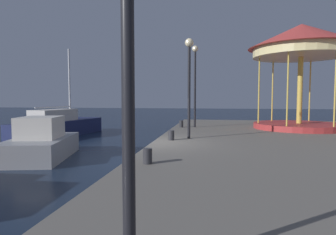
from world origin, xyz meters
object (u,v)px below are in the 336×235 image
object	(u,v)px
lamp_post_mid_promenade	(189,70)
bollard_center	(148,156)
bollard_north	(171,135)
lamp_post_far_end	(195,72)
carousel	(301,50)
bollard_south	(181,124)
sailboat_navy	(59,126)
motorboat_grey	(41,143)

from	to	relation	value
lamp_post_mid_promenade	bollard_center	bearing A→B (deg)	-97.55
bollard_north	lamp_post_mid_promenade	bearing A→B (deg)	42.69
lamp_post_far_end	carousel	bearing A→B (deg)	0.55
carousel	bollard_south	bearing A→B (deg)	-177.60
carousel	bollard_south	xyz separation A→B (m)	(-6.59, -0.28, -4.13)
sailboat_navy	lamp_post_far_end	distance (m)	9.54
lamp_post_mid_promenade	sailboat_navy	bearing A→B (deg)	149.20
carousel	lamp_post_mid_promenade	distance (m)	7.70
lamp_post_mid_promenade	bollard_north	bearing A→B (deg)	-137.31
lamp_post_far_end	bollard_south	world-z (taller)	lamp_post_far_end
carousel	bollard_north	world-z (taller)	carousel
carousel	bollard_center	distance (m)	12.45
lamp_post_mid_promenade	bollard_center	world-z (taller)	lamp_post_mid_promenade
lamp_post_far_end	bollard_center	bearing A→B (deg)	-93.43
lamp_post_mid_promenade	motorboat_grey	bearing A→B (deg)	-168.63
carousel	bollard_north	xyz separation A→B (m)	(-6.41, -5.52, -4.13)
bollard_south	bollard_center	bearing A→B (deg)	-88.84
motorboat_grey	lamp_post_far_end	size ratio (longest dim) A/B	0.93
carousel	lamp_post_mid_promenade	size ratio (longest dim) A/B	1.38
motorboat_grey	lamp_post_mid_promenade	world-z (taller)	lamp_post_mid_promenade
motorboat_grey	bollard_north	world-z (taller)	motorboat_grey
sailboat_navy	bollard_north	distance (m)	10.26
lamp_post_mid_promenade	carousel	bearing A→B (deg)	40.51
sailboat_navy	lamp_post_mid_promenade	bearing A→B (deg)	-30.80
motorboat_grey	bollard_south	world-z (taller)	motorboat_grey
bollard_north	carousel	bearing A→B (deg)	40.74
motorboat_grey	bollard_center	distance (m)	6.57
bollard_north	bollard_center	bearing A→B (deg)	-89.88
motorboat_grey	carousel	bearing A→B (deg)	27.43
sailboat_navy	lamp_post_mid_promenade	distance (m)	10.89
sailboat_navy	motorboat_grey	xyz separation A→B (m)	(2.94, -6.58, -0.05)
lamp_post_mid_promenade	lamp_post_far_end	distance (m)	4.86
lamp_post_mid_promenade	bollard_north	xyz separation A→B (m)	(-0.66, -0.61, -2.67)
carousel	bollard_center	xyz separation A→B (m)	(-6.40, -9.84, -4.13)
motorboat_grey	bollard_north	size ratio (longest dim) A/B	11.03
lamp_post_far_end	sailboat_navy	bearing A→B (deg)	176.71
carousel	bollard_center	bearing A→B (deg)	-123.03
lamp_post_mid_promenade	bollard_south	xyz separation A→B (m)	(-0.85, 4.63, -2.67)
lamp_post_far_end	bollard_north	xyz separation A→B (m)	(-0.60, -5.46, -3.00)
motorboat_grey	carousel	distance (m)	14.03
carousel	sailboat_navy	bearing A→B (deg)	178.22
lamp_post_far_end	bollard_center	distance (m)	10.25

